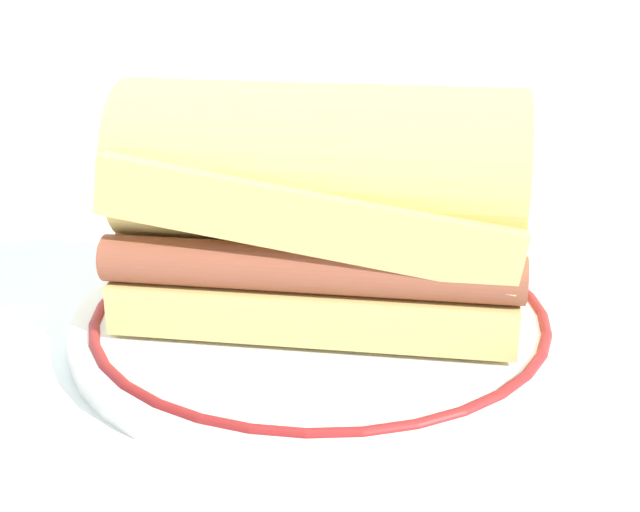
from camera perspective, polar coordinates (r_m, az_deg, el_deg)
ground_plane at (r=0.46m, az=-1.71°, el=-6.65°), size 1.50×1.50×0.00m
plate at (r=0.48m, az=0.00°, el=-4.09°), size 0.27×0.27×0.01m
sausage_sandwich at (r=0.46m, az=0.00°, el=3.40°), size 0.23×0.16×0.12m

